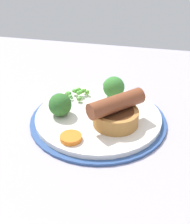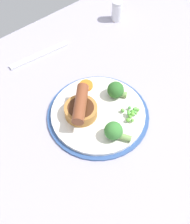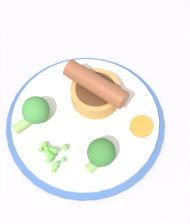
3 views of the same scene
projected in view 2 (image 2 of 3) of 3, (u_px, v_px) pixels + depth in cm
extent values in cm
cube|color=#9E99AD|center=(107.00, 113.00, 78.52)|extent=(110.00, 80.00, 3.00)
cylinder|color=#2D4C84|center=(98.00, 115.00, 76.07)|extent=(24.85, 24.85, 0.50)
cylinder|color=silver|center=(98.00, 114.00, 75.71)|extent=(22.86, 22.86, 1.40)
cylinder|color=#AD7538|center=(81.00, 111.00, 73.72)|extent=(7.86, 7.86, 2.73)
cylinder|color=#472614|center=(81.00, 108.00, 72.74)|extent=(6.29, 6.29, 0.30)
cylinder|color=brown|center=(80.00, 104.00, 71.47)|extent=(9.26, 9.33, 2.83)
sphere|color=#62A745|center=(136.00, 113.00, 73.86)|extent=(0.74, 0.74, 0.74)
sphere|color=#60A947|center=(129.00, 112.00, 73.75)|extent=(0.82, 0.82, 0.82)
sphere|color=#5EAA36|center=(128.00, 120.00, 72.87)|extent=(0.94, 0.94, 0.94)
sphere|color=#54A64B|center=(130.00, 108.00, 75.06)|extent=(0.79, 0.79, 0.79)
sphere|color=#63B03D|center=(132.00, 120.00, 72.86)|extent=(0.81, 0.81, 0.81)
sphere|color=#5BA336|center=(130.00, 117.00, 73.08)|extent=(0.89, 0.89, 0.89)
sphere|color=#5FA247|center=(123.00, 110.00, 74.58)|extent=(1.00, 1.00, 1.00)
sphere|color=#60A943|center=(136.00, 109.00, 74.77)|extent=(0.93, 0.93, 0.93)
sphere|color=green|center=(133.00, 112.00, 73.64)|extent=(0.92, 0.92, 0.92)
sphere|color=#5EB336|center=(132.00, 114.00, 73.23)|extent=(0.99, 0.99, 0.99)
sphere|color=#55B83E|center=(129.00, 114.00, 73.43)|extent=(0.81, 0.81, 0.81)
sphere|color=#59AC49|center=(135.00, 112.00, 73.87)|extent=(0.75, 0.75, 0.75)
sphere|color=#5CAC45|center=(134.00, 109.00, 74.68)|extent=(0.85, 0.85, 0.85)
sphere|color=#5AB34E|center=(133.00, 114.00, 73.36)|extent=(0.82, 0.82, 0.82)
sphere|color=#5BAD42|center=(138.00, 110.00, 75.10)|extent=(0.74, 0.74, 0.74)
sphere|color=#387A33|center=(113.00, 131.00, 69.55)|extent=(4.26, 4.26, 4.26)
cylinder|color=#7A9E56|center=(125.00, 137.00, 70.15)|extent=(2.80, 3.26, 1.49)
sphere|color=#2D6628|center=(116.00, 90.00, 76.54)|extent=(4.16, 4.16, 4.16)
cylinder|color=#7A9E56|center=(124.00, 95.00, 77.25)|extent=(2.33, 2.49, 1.46)
cylinder|color=orange|center=(86.00, 86.00, 79.50)|extent=(4.15, 4.15, 0.80)
cube|color=silver|center=(39.00, 55.00, 88.08)|extent=(18.07, 3.24, 0.60)
cylinder|color=silver|center=(117.00, 12.00, 95.59)|extent=(3.29, 3.29, 5.45)
cylinder|color=silver|center=(118.00, 3.00, 92.97)|extent=(3.12, 3.12, 1.00)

